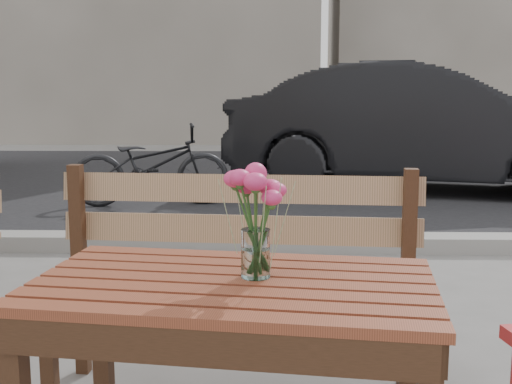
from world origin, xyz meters
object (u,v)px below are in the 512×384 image
Objects in this scene: main_vase at (256,207)px; bicycle at (151,165)px; main_table at (233,319)px; parked_car at (424,127)px.

main_vase is 0.20× the size of bicycle.
parked_car reaches higher than main_table.
main_vase reaches higher than main_table.
main_table is 0.26× the size of parked_car.
parked_car is at bearing 80.00° from main_table.
main_table is at bearing -176.34° from bicycle.
main_table is 3.67× the size of main_vase.
main_vase is 5.08m from bicycle.
parked_car reaches higher than bicycle.
parked_car is 2.83× the size of bicycle.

